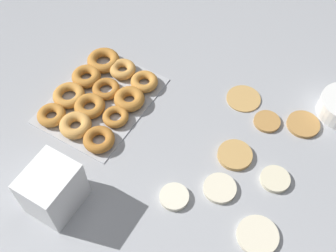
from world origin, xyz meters
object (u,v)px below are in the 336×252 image
pancake_3 (258,235)px  pancake_6 (303,124)px  pancake_1 (275,179)px  pancake_5 (235,155)px  container_stack (53,189)px  pancake_0 (220,188)px  pancake_7 (267,121)px  donut_tray (99,96)px  pancake_4 (176,198)px  pancake_2 (244,98)px

pancake_3 → pancake_6: size_ratio=1.10×
pancake_1 → pancake_5: (-0.01, -0.13, -0.00)m
pancake_6 → container_stack: 0.76m
pancake_0 → pancake_5: 0.12m
pancake_7 → donut_tray: 0.53m
pancake_6 → container_stack: (0.58, -0.48, 0.07)m
pancake_1 → pancake_7: 0.20m
pancake_0 → pancake_7: size_ratio=1.13×
pancake_4 → container_stack: container_stack is taller
pancake_5 → pancake_6: 0.24m
pancake_2 → pancake_3: 0.45m
pancake_5 → pancake_6: (-0.21, 0.13, -0.00)m
pancake_3 → donut_tray: (-0.16, -0.62, 0.01)m
pancake_1 → pancake_3: (0.17, 0.02, -0.00)m
pancake_0 → donut_tray: (-0.09, -0.47, 0.01)m
pancake_7 → container_stack: bearing=-35.5°
pancake_3 → pancake_6: 0.39m
pancake_5 → container_stack: 0.51m
pancake_6 → container_stack: bearing=-39.6°
pancake_2 → pancake_5: 0.22m
donut_tray → pancake_6: bearing=111.7°
pancake_6 → pancake_3: bearing=3.2°
pancake_0 → pancake_1: bearing=130.9°
pancake_4 → pancake_5: bearing=158.7°
pancake_3 → pancake_2: bearing=-150.7°
pancake_1 → pancake_2: size_ratio=0.76×
pancake_0 → pancake_2: pancake_0 is taller
pancake_0 → pancake_7: (-0.28, 0.02, -0.00)m
pancake_3 → container_stack: size_ratio=0.75×
pancake_7 → donut_tray: (0.19, -0.49, 0.01)m
pancake_5 → container_stack: container_stack is taller
pancake_0 → donut_tray: 0.48m
pancake_3 → pancake_7: same height
donut_tray → pancake_7: bearing=111.1°
pancake_0 → pancake_2: (-0.33, -0.08, -0.00)m
pancake_1 → container_stack: bearing=-53.1°
pancake_5 → pancake_0: bearing=5.0°
pancake_0 → pancake_1: size_ratio=1.10×
pancake_3 → pancake_7: size_ratio=1.35×
pancake_3 → pancake_5: size_ratio=1.08×
pancake_2 → pancake_7: size_ratio=1.34×
pancake_0 → container_stack: bearing=-54.5°
pancake_7 → pancake_6: bearing=115.0°
pancake_6 → pancake_7: same height
pancake_2 → container_stack: 0.65m
pancake_2 → pancake_6: size_ratio=1.10×
pancake_2 → pancake_0: bearing=13.5°
pancake_0 → pancake_6: bearing=159.5°
pancake_4 → pancake_1: bearing=132.2°
pancake_7 → container_stack: 0.66m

